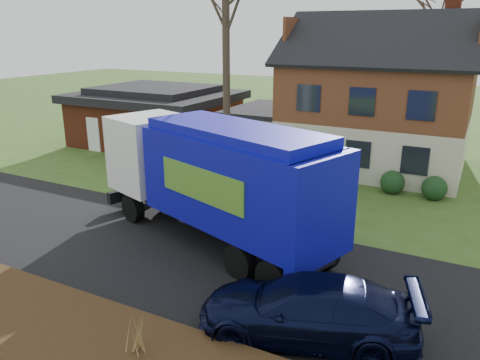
% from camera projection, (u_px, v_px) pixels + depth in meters
% --- Properties ---
extents(ground, '(120.00, 120.00, 0.00)m').
position_uv_depth(ground, '(213.00, 263.00, 15.05)').
color(ground, '#34531B').
rests_on(ground, ground).
extents(road, '(80.00, 7.00, 0.02)m').
position_uv_depth(road, '(213.00, 263.00, 15.05)').
color(road, black).
rests_on(road, ground).
extents(mulch_verge, '(80.00, 3.50, 0.30)m').
position_uv_depth(mulch_verge, '(93.00, 356.00, 10.53)').
color(mulch_verge, black).
rests_on(mulch_verge, ground).
extents(main_house, '(12.95, 8.95, 9.26)m').
position_uv_depth(main_house, '(369.00, 92.00, 24.91)').
color(main_house, beige).
rests_on(main_house, ground).
extents(ranch_house, '(9.80, 8.20, 3.70)m').
position_uv_depth(ranch_house, '(157.00, 115.00, 30.76)').
color(ranch_house, maroon).
rests_on(ranch_house, ground).
extents(garbage_truck, '(10.35, 5.81, 4.30)m').
position_uv_depth(garbage_truck, '(215.00, 175.00, 15.79)').
color(garbage_truck, black).
rests_on(garbage_truck, ground).
extents(silver_sedan, '(5.43, 2.51, 1.72)m').
position_uv_depth(silver_sedan, '(230.00, 200.00, 18.14)').
color(silver_sedan, '#A4A5AB').
rests_on(silver_sedan, ground).
extents(navy_wagon, '(5.64, 3.51, 1.52)m').
position_uv_depth(navy_wagon, '(307.00, 309.00, 11.22)').
color(navy_wagon, black).
rests_on(navy_wagon, ground).
extents(grass_clump_mid, '(0.35, 0.29, 0.97)m').
position_uv_depth(grass_clump_mid, '(137.00, 335.00, 10.24)').
color(grass_clump_mid, '#9C7D44').
rests_on(grass_clump_mid, mulch_verge).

